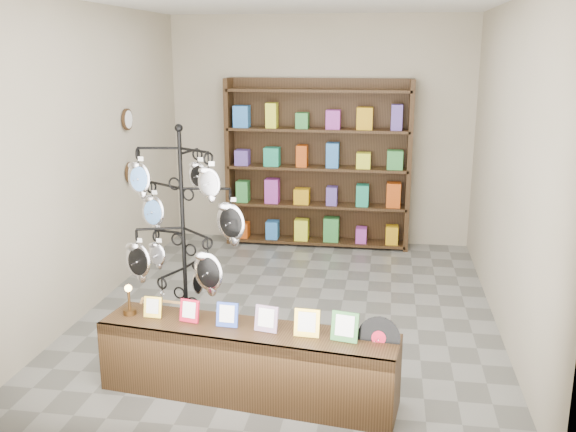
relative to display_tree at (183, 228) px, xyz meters
name	(u,v)px	position (x,y,z in m)	size (l,w,h in m)	color
ground	(291,309)	(0.70, 1.21, -1.15)	(5.00, 5.00, 0.00)	slate
room_envelope	(291,126)	(0.70, 1.21, 0.70)	(5.00, 5.00, 5.00)	#AEA18C
display_tree	(183,228)	(0.00, 0.00, 0.00)	(1.03, 0.99, 1.99)	black
front_shelf	(248,362)	(0.63, -0.51, -0.87)	(2.28, 0.74, 0.79)	black
back_shelving	(318,169)	(0.70, 3.50, -0.12)	(2.42, 0.36, 2.20)	black
wall_clocks	(129,146)	(-1.27, 2.01, 0.35)	(0.03, 0.24, 0.84)	black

